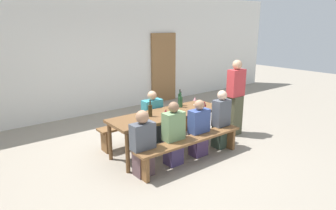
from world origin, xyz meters
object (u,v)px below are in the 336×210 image
at_px(seated_guest_near_0, 143,145).
at_px(wine_bottle_1, 180,99).
at_px(wine_glass_2, 166,112).
at_px(seated_guest_near_2, 199,130).
at_px(wine_bottle_2, 150,110).
at_px(wine_glass_1, 195,99).
at_px(seated_guest_far_0, 152,119).
at_px(wine_bottle_0, 181,102).
at_px(bench_far, 148,123).
at_px(bench_near, 192,143).
at_px(seated_guest_near_1, 173,135).
at_px(seated_guest_near_3, 221,121).
at_px(wooden_door, 164,68).
at_px(wine_glass_0, 204,104).
at_px(tasting_table, 168,117).
at_px(standing_host, 235,99).

bearing_deg(seated_guest_near_0, wine_bottle_1, -60.96).
relative_size(wine_glass_2, seated_guest_near_2, 0.15).
bearing_deg(wine_bottle_2, wine_bottle_1, 15.50).
xyz_separation_m(wine_glass_1, seated_guest_near_2, (-0.46, -0.61, -0.38)).
height_order(wine_glass_1, seated_guest_far_0, seated_guest_far_0).
bearing_deg(wine_bottle_0, bench_far, 130.37).
bearing_deg(wine_bottle_1, wine_bottle_0, -123.21).
height_order(bench_near, wine_glass_1, wine_glass_1).
xyz_separation_m(bench_far, seated_guest_near_1, (-0.28, -1.18, 0.16)).
xyz_separation_m(wine_bottle_1, wine_bottle_2, (-0.90, -0.25, -0.01)).
bearing_deg(seated_guest_near_3, seated_guest_near_0, 90.00).
bearing_deg(bench_far, wine_glass_2, -103.51).
xyz_separation_m(wooden_door, seated_guest_near_1, (-2.51, -3.60, -0.53)).
xyz_separation_m(wine_bottle_1, wine_glass_0, (0.14, -0.57, -0.00)).
height_order(wine_glass_0, seated_guest_near_2, seated_guest_near_2).
distance_m(bench_near, wine_bottle_0, 1.06).
height_order(wine_bottle_2, seated_guest_near_0, seated_guest_near_0).
bearing_deg(seated_guest_near_0, seated_guest_far_0, -40.95).
distance_m(wine_bottle_2, seated_guest_near_1, 0.64).
relative_size(bench_near, wine_bottle_0, 6.85).
xyz_separation_m(wine_bottle_0, seated_guest_near_3, (0.46, -0.67, -0.32)).
height_order(wine_glass_1, seated_guest_near_2, seated_guest_near_2).
bearing_deg(wine_glass_2, tasting_table, 44.86).
relative_size(wine_bottle_0, standing_host, 0.20).
bearing_deg(seated_guest_near_1, bench_near, -118.01).
xyz_separation_m(wooden_door, wine_glass_2, (-2.43, -3.29, -0.19)).
height_order(wine_glass_2, seated_guest_near_0, seated_guest_near_0).
bearing_deg(wine_bottle_1, seated_guest_near_1, -135.36).
bearing_deg(wine_glass_0, wooden_door, 65.02).
relative_size(bench_far, seated_guest_near_3, 1.91).
xyz_separation_m(wine_bottle_0, seated_guest_far_0, (-0.44, 0.36, -0.36)).
relative_size(tasting_table, wine_glass_2, 14.92).
bearing_deg(tasting_table, wine_bottle_2, 177.26).
relative_size(bench_near, seated_guest_near_2, 2.07).
distance_m(seated_guest_near_1, seated_guest_near_3, 1.18).
bearing_deg(wine_bottle_1, wine_glass_2, -146.53).
bearing_deg(seated_guest_far_0, wine_glass_1, 61.46).
relative_size(tasting_table, wine_glass_1, 12.96).
bearing_deg(wine_glass_2, wine_glass_0, -6.01).
height_order(seated_guest_near_1, seated_guest_far_0, seated_guest_near_1).
distance_m(seated_guest_near_2, seated_guest_far_0, 1.08).
bearing_deg(wine_glass_1, seated_guest_near_2, -127.08).
relative_size(bench_near, wine_glass_1, 12.39).
bearing_deg(wine_bottle_2, seated_guest_far_0, 52.42).
height_order(wine_glass_1, seated_guest_near_1, seated_guest_near_1).
height_order(wine_bottle_1, wine_bottle_2, wine_bottle_1).
distance_m(seated_guest_near_3, seated_guest_far_0, 1.37).
xyz_separation_m(wine_bottle_2, seated_guest_near_1, (0.11, -0.53, -0.34)).
relative_size(seated_guest_near_2, seated_guest_far_0, 0.98).
distance_m(wooden_door, seated_guest_near_0, 4.80).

